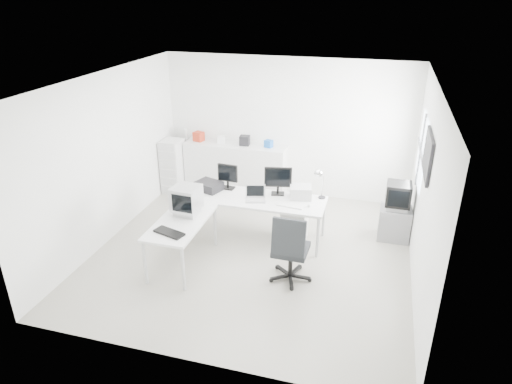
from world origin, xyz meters
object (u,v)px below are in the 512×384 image
(inkjet_printer, at_px, (209,186))
(office_chair, at_px, (291,246))
(drawer_pedestal, at_px, (295,225))
(sideboard, at_px, (236,168))
(laser_printer, at_px, (301,192))
(main_desk, at_px, (254,217))
(filing_cabinet, at_px, (173,166))
(side_desk, at_px, (182,242))
(tv_cabinet, at_px, (394,223))
(lcd_monitor_small, at_px, (228,176))
(laptop, at_px, (255,195))
(crt_tv, at_px, (398,196))
(crt_monitor, at_px, (187,202))
(lcd_monitor_large, at_px, (278,181))

(inkjet_printer, relative_size, office_chair, 0.38)
(drawer_pedestal, distance_m, sideboard, 2.34)
(laser_printer, bearing_deg, main_desk, -175.53)
(main_desk, relative_size, filing_cabinet, 2.13)
(main_desk, distance_m, laser_printer, 0.92)
(drawer_pedestal, bearing_deg, office_chair, -81.93)
(side_desk, xyz_separation_m, tv_cabinet, (3.18, 1.70, -0.09))
(lcd_monitor_small, height_order, laptop, lcd_monitor_small)
(side_desk, distance_m, crt_tv, 3.64)
(lcd_monitor_small, relative_size, filing_cabinet, 0.40)
(laser_printer, bearing_deg, office_chair, -97.08)
(inkjet_printer, height_order, laser_printer, laser_printer)
(laptop, bearing_deg, crt_tv, 2.47)
(crt_tv, xyz_separation_m, sideboard, (-3.23, 1.14, -0.27))
(side_desk, bearing_deg, laser_printer, 39.52)
(laptop, xyz_separation_m, laser_printer, (0.70, 0.32, -0.00))
(lcd_monitor_small, bearing_deg, laptop, -24.77)
(main_desk, distance_m, filing_cabinet, 2.59)
(crt_monitor, bearing_deg, lcd_monitor_large, 46.81)
(main_desk, bearing_deg, crt_monitor, -135.00)
(inkjet_printer, xyz_separation_m, lcd_monitor_small, (0.30, 0.15, 0.15))
(main_desk, relative_size, laser_printer, 6.65)
(tv_cabinet, bearing_deg, side_desk, -151.87)
(tv_cabinet, xyz_separation_m, crt_tv, (0.00, 0.00, 0.51))
(filing_cabinet, bearing_deg, inkjet_printer, -44.79)
(main_desk, relative_size, sideboard, 1.14)
(lcd_monitor_large, bearing_deg, tv_cabinet, -1.19)
(office_chair, bearing_deg, drawer_pedestal, 99.42)
(side_desk, relative_size, laser_printer, 3.88)
(drawer_pedestal, relative_size, filing_cabinet, 0.53)
(laptop, xyz_separation_m, filing_cabinet, (-2.22, 1.51, -0.29))
(lcd_monitor_large, relative_size, office_chair, 0.43)
(lcd_monitor_small, xyz_separation_m, sideboard, (-0.34, 1.49, -0.45))
(sideboard, bearing_deg, lcd_monitor_small, -77.04)
(lcd_monitor_small, bearing_deg, filing_cabinet, 149.90)
(inkjet_printer, height_order, lcd_monitor_large, lcd_monitor_large)
(office_chair, bearing_deg, main_desk, 130.31)
(tv_cabinet, bearing_deg, inkjet_printer, -171.04)
(lcd_monitor_small, xyz_separation_m, crt_monitor, (-0.30, -1.10, -0.02))
(main_desk, distance_m, tv_cabinet, 2.41)
(laser_printer, relative_size, tv_cabinet, 0.63)
(side_desk, bearing_deg, sideboard, 90.88)
(side_desk, bearing_deg, drawer_pedestal, 36.57)
(main_desk, xyz_separation_m, crt_tv, (2.33, 0.60, 0.42))
(laptop, distance_m, office_chair, 1.29)
(crt_monitor, distance_m, sideboard, 2.63)
(crt_monitor, bearing_deg, drawer_pedestal, 34.44)
(crt_tv, height_order, filing_cabinet, filing_cabinet)
(crt_monitor, distance_m, crt_tv, 3.50)
(side_desk, xyz_separation_m, office_chair, (1.71, 0.04, 0.18))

